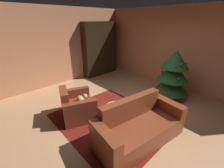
% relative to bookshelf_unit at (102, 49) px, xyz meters
% --- Properties ---
extents(ground_plane, '(7.63, 7.63, 0.00)m').
position_rel_bookshelf_unit_xyz_m(ground_plane, '(2.96, -1.65, -1.11)').
color(ground_plane, tan).
extents(wall_back, '(6.48, 0.06, 2.77)m').
position_rel_bookshelf_unit_xyz_m(wall_back, '(2.96, 1.04, 0.28)').
color(wall_back, tan).
rests_on(wall_back, ground).
extents(wall_left, '(0.06, 5.44, 2.77)m').
position_rel_bookshelf_unit_xyz_m(wall_left, '(-0.25, -1.65, 0.28)').
color(wall_left, tan).
rests_on(wall_left, ground).
extents(area_rug, '(2.66, 2.28, 0.01)m').
position_rel_bookshelf_unit_xyz_m(area_rug, '(2.90, -2.10, -1.11)').
color(area_rug, maroon).
rests_on(area_rug, ground).
extents(bookshelf_unit, '(0.37, 1.63, 2.26)m').
position_rel_bookshelf_unit_xyz_m(bookshelf_unit, '(0.00, 0.00, 0.00)').
color(bookshelf_unit, black).
rests_on(bookshelf_unit, ground).
extents(armchair_red, '(1.12, 1.04, 0.81)m').
position_rel_bookshelf_unit_xyz_m(armchair_red, '(2.17, -2.64, -0.82)').
color(armchair_red, brown).
rests_on(armchair_red, ground).
extents(couch_red, '(1.05, 1.98, 0.87)m').
position_rel_bookshelf_unit_xyz_m(couch_red, '(3.75, -2.12, -0.81)').
color(couch_red, brown).
rests_on(couch_red, ground).
extents(coffee_table, '(0.61, 0.61, 0.44)m').
position_rel_bookshelf_unit_xyz_m(coffee_table, '(3.08, -2.06, -0.72)').
color(coffee_table, black).
rests_on(coffee_table, ground).
extents(book_stack_on_table, '(0.22, 0.16, 0.06)m').
position_rel_bookshelf_unit_xyz_m(book_stack_on_table, '(3.13, -2.12, -0.63)').
color(book_stack_on_table, red).
rests_on(book_stack_on_table, coffee_table).
extents(bottle_on_table, '(0.07, 0.07, 0.32)m').
position_rel_bookshelf_unit_xyz_m(bottle_on_table, '(3.21, -2.16, -0.54)').
color(bottle_on_table, navy).
rests_on(bottle_on_table, coffee_table).
extents(decorated_tree, '(1.04, 1.04, 1.51)m').
position_rel_bookshelf_unit_xyz_m(decorated_tree, '(3.27, 0.16, -0.33)').
color(decorated_tree, brown).
rests_on(decorated_tree, ground).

